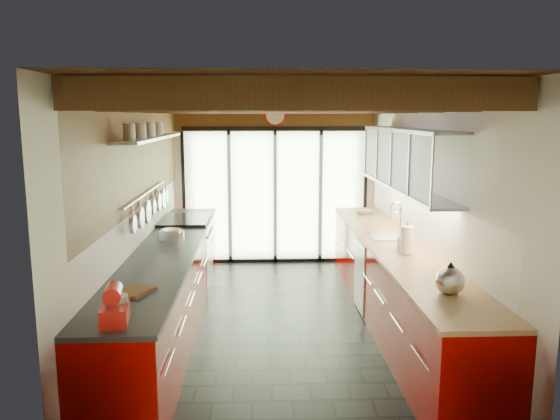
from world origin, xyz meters
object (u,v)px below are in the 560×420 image
object	(u,v)px
soap_bottle	(403,241)
bowl	(363,212)
stand_mixer	(115,307)
kettle	(450,279)
paper_towel	(407,240)

from	to	relation	value
soap_bottle	bowl	world-z (taller)	soap_bottle
stand_mixer	bowl	size ratio (longest dim) A/B	1.40
kettle	bowl	world-z (taller)	kettle
paper_towel	bowl	bearing A→B (deg)	90.00
stand_mixer	bowl	bearing A→B (deg)	58.76
paper_towel	bowl	size ratio (longest dim) A/B	1.45
stand_mixer	bowl	world-z (taller)	stand_mixer
soap_bottle	bowl	distance (m)	2.23
kettle	soap_bottle	bearing A→B (deg)	90.00
soap_bottle	paper_towel	bearing A→B (deg)	-90.00
kettle	paper_towel	bearing A→B (deg)	90.00
paper_towel	soap_bottle	world-z (taller)	paper_towel
stand_mixer	bowl	distance (m)	4.90
kettle	paper_towel	world-z (taller)	paper_towel
stand_mixer	soap_bottle	distance (m)	3.21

